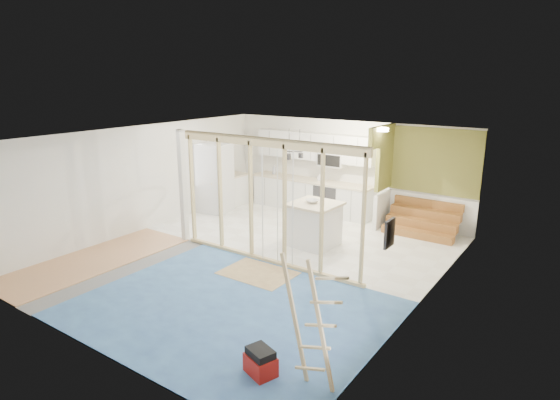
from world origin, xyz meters
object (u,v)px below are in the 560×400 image
Objects in this scene: island at (315,225)px; toolbox at (261,363)px; fridge at (214,178)px; ladder at (311,323)px.

island reaches higher than toolbox.
toolbox is (5.58, -5.25, -0.79)m from fridge.
island is 0.64× the size of ladder.
fridge reaches higher than island.
fridge is at bearing 156.26° from toolbox.
ladder is (0.63, 0.19, 0.68)m from toolbox.
fridge is 8.01m from ladder.
fridge is 1.81× the size of island.
fridge reaches higher than toolbox.
fridge is 3.83m from island.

